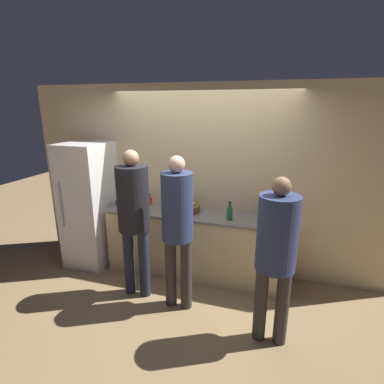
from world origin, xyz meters
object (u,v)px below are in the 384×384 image
(utensil_crock, at_px, (262,212))
(fruit_bowl, at_px, (188,208))
(refrigerator, at_px, (90,204))
(person_center, at_px, (178,221))
(person_right, at_px, (276,247))
(cup_blue, at_px, (118,202))
(bottle_green, at_px, (230,213))
(person_left, at_px, (134,211))
(bottle_red, at_px, (150,201))

(utensil_crock, bearing_deg, fruit_bowl, -176.99)
(refrigerator, height_order, person_center, same)
(person_right, distance_m, cup_blue, 2.44)
(refrigerator, height_order, fruit_bowl, refrigerator)
(fruit_bowl, xyz_separation_m, bottle_green, (0.60, -0.13, 0.05))
(person_left, height_order, cup_blue, person_left)
(bottle_green, relative_size, cup_blue, 2.64)
(fruit_bowl, height_order, cup_blue, fruit_bowl)
(utensil_crock, bearing_deg, person_left, -152.41)
(person_center, bearing_deg, utensil_crock, 43.80)
(fruit_bowl, distance_m, bottle_red, 0.63)
(fruit_bowl, bearing_deg, person_center, -80.22)
(person_center, relative_size, person_right, 1.06)
(person_center, bearing_deg, person_left, 172.77)
(fruit_bowl, xyz_separation_m, cup_blue, (-1.04, -0.05, -0.00))
(person_left, distance_m, person_right, 1.67)
(refrigerator, distance_m, person_right, 2.83)
(refrigerator, bearing_deg, cup_blue, 8.11)
(utensil_crock, distance_m, bottle_red, 1.61)
(person_center, bearing_deg, fruit_bowl, 99.78)
(utensil_crock, xyz_separation_m, bottle_red, (-1.61, 0.07, -0.01))
(refrigerator, height_order, utensil_crock, refrigerator)
(person_left, height_order, person_right, person_left)
(person_right, bearing_deg, bottle_green, 123.95)
(fruit_bowl, height_order, utensil_crock, utensil_crock)
(person_center, height_order, fruit_bowl, person_center)
(bottle_red, bearing_deg, utensil_crock, -2.33)
(cup_blue, bearing_deg, bottle_green, -2.87)
(person_right, bearing_deg, person_center, 166.82)
(person_center, xyz_separation_m, cup_blue, (-1.18, 0.72, -0.12))
(refrigerator, distance_m, fruit_bowl, 1.49)
(cup_blue, bearing_deg, person_left, -47.10)
(person_right, xyz_separation_m, utensil_crock, (-0.20, 1.07, -0.05))
(person_center, distance_m, cup_blue, 1.38)
(person_center, bearing_deg, cup_blue, 148.59)
(utensil_crock, bearing_deg, bottle_red, 177.67)
(bottle_green, bearing_deg, utensil_crock, 25.56)
(bottle_red, bearing_deg, person_left, -77.91)
(bottle_green, relative_size, bottle_red, 1.50)
(person_left, relative_size, bottle_red, 11.45)
(refrigerator, relative_size, utensil_crock, 7.01)
(person_center, distance_m, bottle_green, 0.79)
(cup_blue, bearing_deg, bottle_red, 21.84)
(person_left, height_order, bottle_green, person_left)
(person_center, xyz_separation_m, person_right, (1.06, -0.25, -0.04))
(person_right, xyz_separation_m, cup_blue, (-2.24, 0.97, -0.08))
(utensil_crock, xyz_separation_m, bottle_green, (-0.39, -0.19, 0.02))
(refrigerator, bearing_deg, bottle_green, -0.54)
(person_left, bearing_deg, person_center, -7.23)
(bottle_red, xyz_separation_m, cup_blue, (-0.42, -0.17, -0.02))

